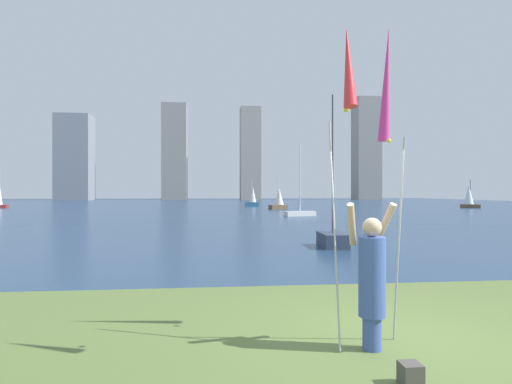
{
  "coord_description": "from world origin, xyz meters",
  "views": [
    {
      "loc": [
        -2.5,
        -5.62,
        1.97
      ],
      "look_at": [
        -0.09,
        16.6,
        1.94
      ],
      "focal_mm": 30.62,
      "sensor_mm": 36.0,
      "label": 1
    }
  ],
  "objects": [
    {
      "name": "ground",
      "position": [
        0.0,
        50.95,
        -0.06
      ],
      "size": [
        120.0,
        138.0,
        0.12
      ],
      "color": "#5B7038"
    },
    {
      "name": "skyline_tower_0",
      "position": [
        -33.05,
        97.99,
        9.72
      ],
      "size": [
        7.63,
        6.37,
        19.44
      ],
      "color": "gray",
      "rests_on": "ground"
    },
    {
      "name": "skyline_tower_2",
      "position": [
        7.33,
        97.97,
        10.96
      ],
      "size": [
        4.72,
        5.16,
        21.93
      ],
      "color": "gray",
      "rests_on": "ground"
    },
    {
      "name": "bag",
      "position": [
        -0.46,
        -1.39,
        0.11
      ],
      "size": [
        0.21,
        0.22,
        0.23
      ],
      "color": "#4C4742",
      "rests_on": "ground"
    },
    {
      "name": "sailboat_0",
      "position": [
        3.26,
        51.93,
        1.12
      ],
      "size": [
        1.77,
        0.95,
        3.59
      ],
      "color": "#2D6084",
      "rests_on": "ground"
    },
    {
      "name": "kite_flag_left",
      "position": [
        -0.9,
        -0.73,
        3.28
      ],
      "size": [
        0.16,
        0.97,
        3.88
      ],
      "color": "#B2B2B7",
      "rests_on": "ground"
    },
    {
      "name": "person",
      "position": [
        -0.48,
        -0.37,
        0.9
      ],
      "size": [
        0.67,
        0.5,
        1.84
      ],
      "rotation": [
        0.0,
        0.0,
        -0.09
      ],
      "color": "#3F59A5",
      "rests_on": "ground"
    },
    {
      "name": "kite_flag_right",
      "position": [
        -0.05,
        0.19,
        3.37
      ],
      "size": [
        0.16,
        0.76,
        4.23
      ],
      "color": "#B2B2B7",
      "rests_on": "ground"
    },
    {
      "name": "sailboat_3",
      "position": [
        28.63,
        43.7,
        1.28
      ],
      "size": [
        2.36,
        1.9,
        3.43
      ],
      "color": "brown",
      "rests_on": "ground"
    },
    {
      "name": "sailboat_1",
      "position": [
        4.77,
        28.68,
        0.32
      ],
      "size": [
        2.66,
        1.4,
        5.88
      ],
      "color": "silver",
      "rests_on": "ground"
    },
    {
      "name": "sailboat_5",
      "position": [
        1.88,
        9.48,
        0.31
      ],
      "size": [
        0.93,
        1.75,
        5.41
      ],
      "color": "#333D51",
      "rests_on": "ground"
    },
    {
      "name": "sailboat_7",
      "position": [
        5.22,
        42.11,
        1.04
      ],
      "size": [
        2.17,
        1.55,
        3.68
      ],
      "color": "brown",
      "rests_on": "ground"
    },
    {
      "name": "skyline_tower_3",
      "position": [
        35.86,
        97.61,
        12.39
      ],
      "size": [
        5.82,
        5.74,
        24.78
      ],
      "color": "gray",
      "rests_on": "ground"
    },
    {
      "name": "skyline_tower_1",
      "position": [
        -10.61,
        99.88,
        11.34
      ],
      "size": [
        5.76,
        5.92,
        22.68
      ],
      "color": "gray",
      "rests_on": "ground"
    }
  ]
}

